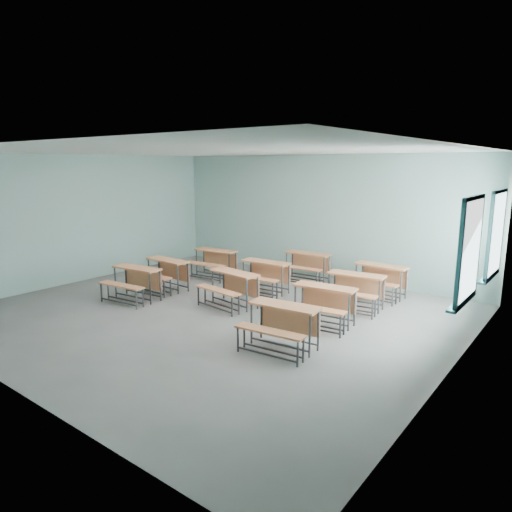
# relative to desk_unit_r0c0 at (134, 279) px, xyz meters

# --- Properties ---
(room) EXTENTS (9.04, 8.04, 3.24)m
(room) POSITION_rel_desk_unit_r0c0_xyz_m (2.10, 0.45, 1.11)
(room) COLOR slate
(room) RESTS_ON ground
(desk_unit_r0c0) EXTENTS (1.24, 0.90, 0.73)m
(desk_unit_r0c0) POSITION_rel_desk_unit_r0c0_xyz_m (0.00, 0.00, 0.00)
(desk_unit_r0c0) COLOR #C67247
(desk_unit_r0c0) RESTS_ON ground
(desk_unit_r0c2) EXTENTS (1.23, 0.89, 0.73)m
(desk_unit_r0c2) POSITION_rel_desk_unit_r0c0_xyz_m (4.11, -0.29, 0.00)
(desk_unit_r0c2) COLOR #C67247
(desk_unit_r0c2) RESTS_ON ground
(desk_unit_r1c0) EXTENTS (1.20, 0.83, 0.73)m
(desk_unit_r1c0) POSITION_rel_desk_unit_r0c0_xyz_m (-0.11, 0.98, 0.00)
(desk_unit_r1c0) COLOR #C67247
(desk_unit_r1c0) RESTS_ON ground
(desk_unit_r1c1) EXTENTS (1.26, 0.93, 0.73)m
(desk_unit_r1c1) POSITION_rel_desk_unit_r0c0_xyz_m (1.97, 0.97, 0.00)
(desk_unit_r1c1) COLOR #C67247
(desk_unit_r1c1) RESTS_ON ground
(desk_unit_r1c2) EXTENTS (1.24, 0.90, 0.73)m
(desk_unit_r1c2) POSITION_rel_desk_unit_r0c0_xyz_m (4.07, 1.12, 0.00)
(desk_unit_r1c2) COLOR #C67247
(desk_unit_r1c2) RESTS_ON ground
(desk_unit_r2c0) EXTENTS (1.24, 0.90, 0.73)m
(desk_unit_r2c0) POSITION_rel_desk_unit_r0c0_xyz_m (-0.03, 2.61, 0.00)
(desk_unit_r2c0) COLOR #C67247
(desk_unit_r2c0) RESTS_ON ground
(desk_unit_r2c1) EXTENTS (1.21, 0.85, 0.73)m
(desk_unit_r2c1) POSITION_rel_desk_unit_r0c0_xyz_m (1.90, 2.22, 0.00)
(desk_unit_r2c1) COLOR #C67247
(desk_unit_r2c1) RESTS_ON ground
(desk_unit_r2c2) EXTENTS (1.24, 0.90, 0.73)m
(desk_unit_r2c2) POSITION_rel_desk_unit_r0c0_xyz_m (4.12, 2.36, 0.00)
(desk_unit_r2c2) COLOR #C67247
(desk_unit_r2c2) RESTS_ON ground
(desk_unit_r3c1) EXTENTS (1.22, 0.86, 0.73)m
(desk_unit_r3c1) POSITION_rel_desk_unit_r0c0_xyz_m (2.14, 3.71, 0.00)
(desk_unit_r3c1) COLOR #C67247
(desk_unit_r3c1) RESTS_ON ground
(desk_unit_r3c2) EXTENTS (1.20, 0.83, 0.73)m
(desk_unit_r3c2) POSITION_rel_desk_unit_r0c0_xyz_m (4.18, 3.50, 0.00)
(desk_unit_r3c2) COLOR #C67247
(desk_unit_r3c2) RESTS_ON ground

